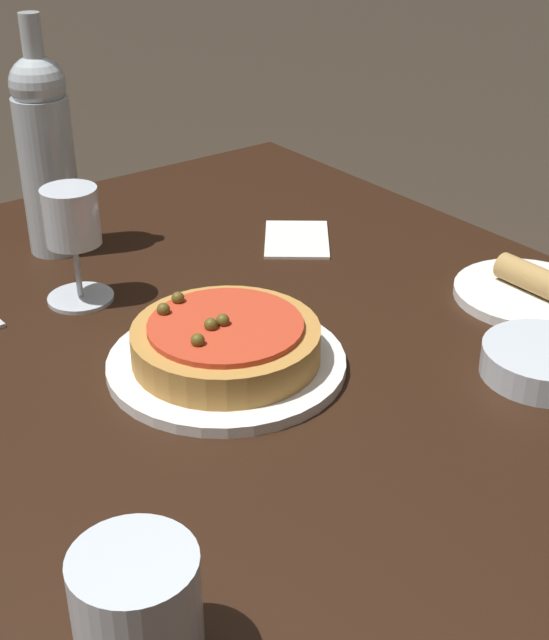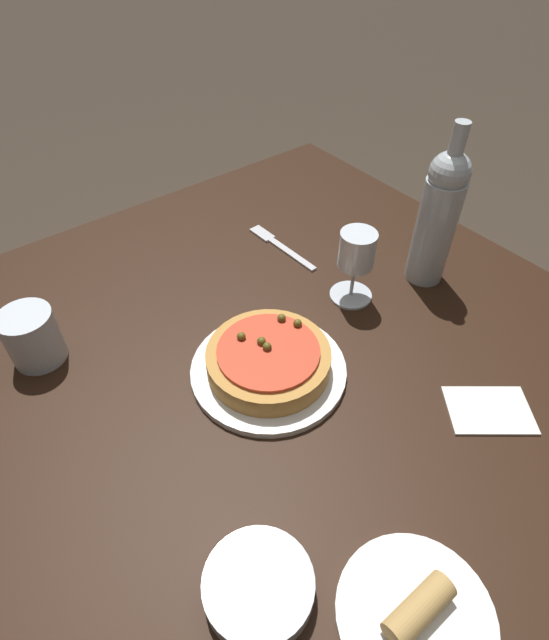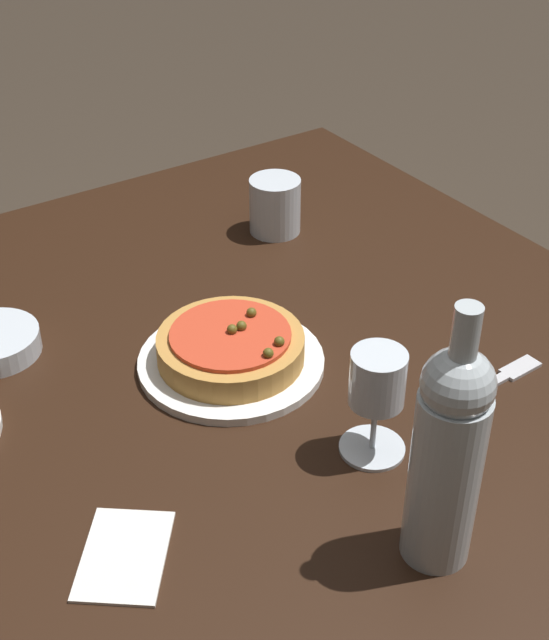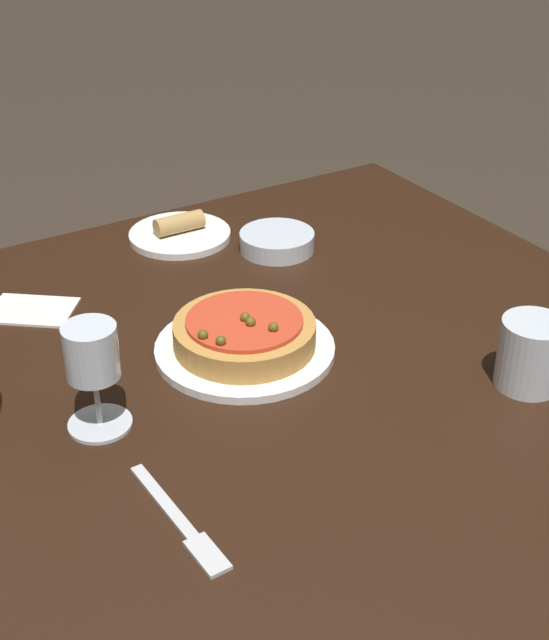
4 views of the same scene
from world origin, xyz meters
TOP-DOWN VIEW (x-y plane):
  - dining_table at (0.00, 0.00)m, footprint 1.20×1.10m
  - dinner_plate at (-0.00, 0.05)m, footprint 0.25×0.25m
  - pizza at (-0.00, 0.05)m, footprint 0.20×0.20m
  - wine_glass at (-0.23, -0.01)m, footprint 0.08×0.08m
  - wine_bottle at (-0.39, 0.04)m, footprint 0.07×0.07m
  - water_cup at (0.28, -0.21)m, footprint 0.09×0.09m
  - fork at (-0.23, -0.22)m, footprint 0.03×0.19m
  - paper_napkin at (-0.22, 0.31)m, footprint 0.15×0.15m

SIDE VIEW (x-z plane):
  - dining_table at x=0.00m, z-range 0.28..0.98m
  - paper_napkin at x=-0.22m, z-range 0.71..0.71m
  - fork at x=-0.23m, z-range 0.71..0.71m
  - dinner_plate at x=0.00m, z-range 0.71..0.72m
  - pizza at x=0.00m, z-range 0.71..0.77m
  - water_cup at x=0.28m, z-range 0.71..0.80m
  - wine_glass at x=-0.23m, z-range 0.73..0.88m
  - wine_bottle at x=-0.39m, z-range 0.69..1.00m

